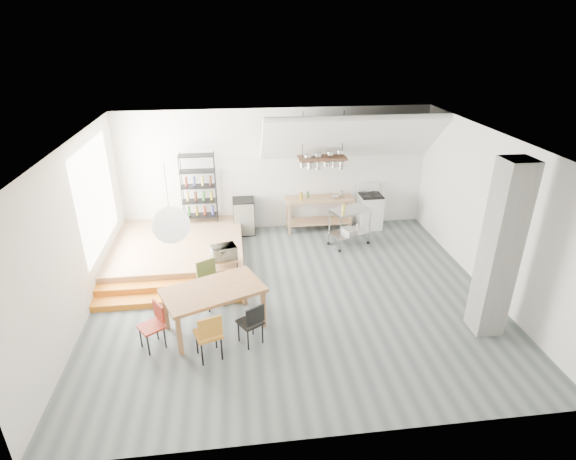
{
  "coord_description": "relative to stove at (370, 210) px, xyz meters",
  "views": [
    {
      "loc": [
        -1.09,
        -7.74,
        5.1
      ],
      "look_at": [
        -0.02,
        0.8,
        1.12
      ],
      "focal_mm": 28.0,
      "sensor_mm": 36.0,
      "label": 1
    }
  ],
  "objects": [
    {
      "name": "microwave_shelf",
      "position": [
        -3.9,
        -2.41,
        0.07
      ],
      "size": [
        0.6,
        0.4,
        0.16
      ],
      "color": "#A57952",
      "rests_on": "platform"
    },
    {
      "name": "pot_rack",
      "position": [
        -1.37,
        -0.23,
        1.5
      ],
      "size": [
        1.2,
        0.5,
        1.43
      ],
      "color": "#42261A",
      "rests_on": "ceiling"
    },
    {
      "name": "floor",
      "position": [
        -2.5,
        -3.16,
        -0.48
      ],
      "size": [
        8.0,
        8.0,
        0.0
      ],
      "primitive_type": "plane",
      "color": "#495255",
      "rests_on": "ground"
    },
    {
      "name": "slope_ceiling",
      "position": [
        -0.7,
        -0.26,
        2.07
      ],
      "size": [
        4.4,
        1.44,
        1.32
      ],
      "primitive_type": "cube",
      "rotation": [
        -0.73,
        0.0,
        0.0
      ],
      "color": "white",
      "rests_on": "wall_back"
    },
    {
      "name": "dining_table",
      "position": [
        -4.07,
        -4.02,
        0.25
      ],
      "size": [
        1.97,
        1.56,
        0.82
      ],
      "rotation": [
        0.0,
        0.0,
        0.39
      ],
      "color": "brown",
      "rests_on": "ground"
    },
    {
      "name": "rolling_cart",
      "position": [
        -0.81,
        -1.0,
        0.14
      ],
      "size": [
        1.09,
        0.86,
        0.96
      ],
      "rotation": [
        0.0,
        0.0,
        0.4
      ],
      "color": "silver",
      "rests_on": "ground"
    },
    {
      "name": "kitchen_counter",
      "position": [
        -1.4,
        -0.01,
        0.15
      ],
      "size": [
        1.8,
        0.6,
        0.91
      ],
      "color": "#A57952",
      "rests_on": "ground"
    },
    {
      "name": "paper_lantern",
      "position": [
        -4.63,
        -4.25,
        1.72
      ],
      "size": [
        0.6,
        0.6,
        0.6
      ],
      "primitive_type": "sphere",
      "color": "white",
      "rests_on": "ceiling"
    },
    {
      "name": "step_lower",
      "position": [
        -5.0,
        -3.11,
        -0.41
      ],
      "size": [
        3.0,
        0.35,
        0.13
      ],
      "primitive_type": "cube",
      "color": "orange",
      "rests_on": "ground"
    },
    {
      "name": "stove",
      "position": [
        0.0,
        0.0,
        0.0
      ],
      "size": [
        0.6,
        0.6,
        1.18
      ],
      "color": "white",
      "rests_on": "ground"
    },
    {
      "name": "chair_black",
      "position": [
        -3.42,
        -4.59,
        0.01
      ],
      "size": [
        0.51,
        0.51,
        0.82
      ],
      "rotation": [
        0.0,
        0.0,
        3.68
      ],
      "color": "black",
      "rests_on": "ground"
    },
    {
      "name": "wall_right",
      "position": [
        1.5,
        -3.16,
        1.12
      ],
      "size": [
        0.04,
        7.0,
        3.2
      ],
      "primitive_type": "cube",
      "color": "silver",
      "rests_on": "ground"
    },
    {
      "name": "bowl",
      "position": [
        -0.99,
        -0.06,
        0.45
      ],
      "size": [
        0.26,
        0.26,
        0.05
      ],
      "primitive_type": "imported",
      "rotation": [
        0.0,
        0.0,
        0.41
      ],
      "color": "silver",
      "rests_on": "kitchen_counter"
    },
    {
      "name": "wire_shelving",
      "position": [
        -4.5,
        0.04,
        0.85
      ],
      "size": [
        0.88,
        0.38,
        1.8
      ],
      "color": "black",
      "rests_on": "platform"
    },
    {
      "name": "platform",
      "position": [
        -5.0,
        -1.16,
        -0.28
      ],
      "size": [
        3.0,
        3.0,
        0.4
      ],
      "primitive_type": "cube",
      "color": "#A57952",
      "rests_on": "ground"
    },
    {
      "name": "wall_left",
      "position": [
        -6.5,
        -3.16,
        1.12
      ],
      "size": [
        0.04,
        7.0,
        3.2
      ],
      "primitive_type": "cube",
      "color": "silver",
      "rests_on": "ground"
    },
    {
      "name": "microwave",
      "position": [
        -3.9,
        -2.41,
        0.23
      ],
      "size": [
        0.59,
        0.48,
        0.28
      ],
      "primitive_type": "imported",
      "rotation": [
        0.0,
        0.0,
        0.28
      ],
      "color": "beige",
      "rests_on": "microwave_shelf"
    },
    {
      "name": "chair_mustard",
      "position": [
        -4.13,
        -4.89,
        0.06
      ],
      "size": [
        0.52,
        0.52,
        0.9
      ],
      "rotation": [
        0.0,
        0.0,
        3.46
      ],
      "color": "#B5731F",
      "rests_on": "ground"
    },
    {
      "name": "window_pane",
      "position": [
        -6.48,
        -1.66,
        1.32
      ],
      "size": [
        0.02,
        2.5,
        2.2
      ],
      "primitive_type": "cube",
      "color": "white",
      "rests_on": "wall_left"
    },
    {
      "name": "ceiling",
      "position": [
        -2.5,
        -3.16,
        2.72
      ],
      "size": [
        8.0,
        7.0,
        0.02
      ],
      "primitive_type": "cube",
      "color": "white",
      "rests_on": "wall_back"
    },
    {
      "name": "concrete_column",
      "position": [
        0.8,
        -4.66,
        1.12
      ],
      "size": [
        0.5,
        0.5,
        3.2
      ],
      "primitive_type": "cube",
      "color": "slate",
      "rests_on": "ground"
    },
    {
      "name": "wall_back",
      "position": [
        -2.5,
        0.34,
        1.12
      ],
      "size": [
        8.0,
        0.04,
        3.2
      ],
      "primitive_type": "cube",
      "color": "silver",
      "rests_on": "ground"
    },
    {
      "name": "chair_olive",
      "position": [
        -4.18,
        -3.22,
        0.07
      ],
      "size": [
        0.58,
        0.58,
        0.93
      ],
      "rotation": [
        0.0,
        0.0,
        0.53
      ],
      "color": "#5B6B33",
      "rests_on": "ground"
    },
    {
      "name": "mini_fridge",
      "position": [
        -3.4,
        0.04,
        -0.01
      ],
      "size": [
        0.55,
        0.55,
        0.94
      ],
      "primitive_type": "cube",
      "color": "black",
      "rests_on": "ground"
    },
    {
      "name": "step_upper",
      "position": [
        -5.0,
        -2.76,
        -0.35
      ],
      "size": [
        3.0,
        0.35,
        0.27
      ],
      "primitive_type": "cube",
      "color": "orange",
      "rests_on": "ground"
    },
    {
      "name": "chair_red",
      "position": [
        -5.07,
        -4.42,
        0.01
      ],
      "size": [
        0.52,
        0.52,
        0.83
      ],
      "rotation": [
        0.0,
        0.0,
        -0.98
      ],
      "color": "#A72917",
      "rests_on": "ground"
    }
  ]
}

